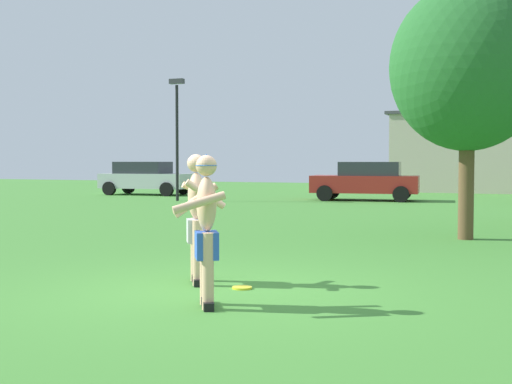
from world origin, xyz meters
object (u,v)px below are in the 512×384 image
at_px(player_near, 197,216).
at_px(lamp_post, 177,125).
at_px(player_in_blue, 206,224).
at_px(tree_behind_players, 468,67).
at_px(frisbee, 242,288).
at_px(car_silver_far_end, 146,178).
at_px(car_red_near_post, 366,180).

relative_size(player_near, lamp_post, 0.35).
xyz_separation_m(player_near, player_in_blue, (0.74, -1.26, 0.03)).
bearing_deg(player_near, tree_behind_players, 65.64).
relative_size(player_near, frisbee, 6.73).
bearing_deg(tree_behind_players, player_near, -114.36).
distance_m(car_silver_far_end, lamp_post, 5.76).
height_order(player_near, player_in_blue, player_near).
height_order(player_in_blue, frisbee, player_in_blue).
distance_m(car_red_near_post, lamp_post, 8.03).
bearing_deg(car_red_near_post, tree_behind_players, -69.29).
bearing_deg(frisbee, player_in_blue, -88.12).
bearing_deg(frisbee, player_near, 168.35).
bearing_deg(player_near, player_in_blue, -59.55).
distance_m(car_red_near_post, car_silver_far_end, 10.82).
xyz_separation_m(player_in_blue, frisbee, (-0.04, 1.12, -0.91)).
xyz_separation_m(frisbee, tree_behind_players, (2.23, 6.62, 3.51)).
height_order(player_in_blue, lamp_post, lamp_post).
xyz_separation_m(player_near, frisbee, (0.70, -0.15, -0.88)).
bearing_deg(lamp_post, player_in_blue, -60.89).
height_order(car_red_near_post, car_silver_far_end, same).
distance_m(frisbee, car_silver_far_end, 24.13).
distance_m(player_in_blue, car_red_near_post, 20.63).
relative_size(frisbee, lamp_post, 0.05).
xyz_separation_m(car_red_near_post, tree_behind_players, (4.81, -12.72, 2.70)).
bearing_deg(player_in_blue, tree_behind_players, 74.19).
distance_m(player_near, lamp_post, 18.59).
distance_m(frisbee, tree_behind_players, 7.82).
relative_size(player_in_blue, lamp_post, 0.34).
distance_m(player_near, car_red_near_post, 19.29).
relative_size(car_red_near_post, lamp_post, 0.91).
bearing_deg(frisbee, lamp_post, 120.66).
height_order(frisbee, car_silver_far_end, car_silver_far_end).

